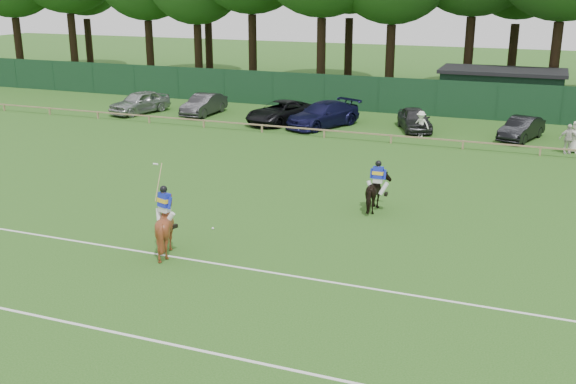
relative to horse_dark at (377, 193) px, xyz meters
The scene contains 20 objects.
ground 6.89m from the horse_dark, 117.08° to the right, with size 160.00×160.00×0.00m, color #1E4C14.
horse_dark is the anchor object (origin of this frame).
horse_chestnut 8.82m from the horse_dark, 129.46° to the right, with size 1.48×1.67×1.84m, color maroon.
sedan_silver 25.24m from the horse_dark, 144.59° to the left, with size 1.84×4.57×1.56m, color #9C9FA0.
sedan_grey 22.48m from the horse_dark, 135.76° to the left, with size 1.51×4.34×1.43m, color #29282B.
suv_black 18.05m from the horse_dark, 124.08° to the left, with size 2.38×5.15×1.43m, color black.
sedan_navy 16.45m from the horse_dark, 115.85° to the left, with size 2.19×5.39×1.56m, color #12123A.
hatch_grey 15.98m from the horse_dark, 95.66° to the left, with size 1.64×4.07×1.39m, color #2C2B2E.
estate_black 16.19m from the horse_dark, 73.06° to the left, with size 1.40×4.02×1.32m, color black.
spectator_left 14.25m from the horse_dark, 93.55° to the left, with size 0.99×0.57×1.53m, color white.
spectator_mid 14.79m from the horse_dark, 60.93° to the left, with size 0.94×0.39×1.60m, color beige.
spectator_right 15.28m from the horse_dark, 60.34° to the left, with size 0.84×0.55×1.73m, color silver.
rider_dark 0.69m from the horse_dark, 87.97° to the right, with size 0.94×0.38×1.41m.
rider_chestnut 8.88m from the horse_dark, 129.45° to the right, with size 0.92×0.75×2.05m.
polo_ball 6.75m from the horse_dark, 140.18° to the right, with size 0.09×0.09×0.09m, color silver.
pitch_lines 10.12m from the horse_dark, 108.00° to the right, with size 60.00×5.10×0.01m.
pitch_rail 12.31m from the horse_dark, 104.69° to the left, with size 62.10×0.10×0.50m.
perimeter_fence 21.14m from the horse_dark, 98.49° to the left, with size 92.08×0.08×2.50m.
utility_shed 24.09m from the horse_dark, 83.13° to the left, with size 8.40×4.40×3.04m.
tree_row 28.93m from the horse_dark, 92.22° to the left, with size 96.00×12.00×21.00m, color #26561C, non-canonical shape.
Camera 1 is at (9.02, -19.04, 8.79)m, focal length 42.00 mm.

